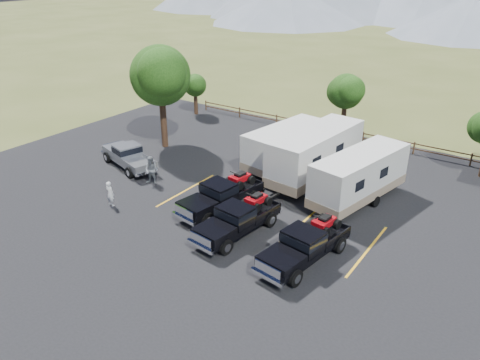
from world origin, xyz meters
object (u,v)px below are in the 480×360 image
Objects in this scene: rig_center at (238,218)px; rig_right at (306,244)px; rig_left at (222,195)px; trailer_center at (316,155)px; tree_big_nw at (160,75)px; person_a at (110,194)px; person_b at (152,170)px; trailer_left at (284,146)px; pickup_silver at (129,156)px; trailer_right at (359,177)px.

rig_right reaches higher than rig_center.
rig_left is 6.68m from rig_right.
tree_big_nw is at bearing -170.05° from trailer_center.
person_b is at bearing -83.88° from person_a.
trailer_left reaches higher than rig_left.
trailer_left reaches higher than person_a.
rig_left is 9.11m from pickup_silver.
person_a is at bearing 52.22° from pickup_silver.
trailer_right is 15.78m from pickup_silver.
tree_big_nw is at bearing 158.78° from rig_left.
rig_right reaches higher than person_a.
pickup_silver is at bearing 177.19° from rig_right.
rig_right is 12.19m from person_a.
rig_right is at bearing -60.55° from trailer_center.
trailer_right is at bearing -15.12° from trailer_center.
trailer_right is at bearing -1.21° from tree_big_nw.
rig_left reaches higher than rig_right.
person_a is at bearing -65.23° from tree_big_nw.
rig_left is at bearing -29.98° from tree_big_nw.
trailer_right is at bearing -139.00° from person_a.
person_b is (-12.20, 1.98, 0.03)m from rig_right.
rig_right is 11.49m from trailer_left.
tree_big_nw is at bearing -60.91° from person_a.
tree_big_nw is 0.79× the size of trailer_center.
trailer_left is at bearing 133.47° from rig_right.
rig_center is 1.01× the size of pickup_silver.
tree_big_nw is 10.65m from trailer_left.
trailer_left is at bearing 172.41° from trailer_right.
trailer_right is (6.15, 5.37, 0.70)m from rig_left.
rig_right is 7.26m from trailer_right.
trailer_center is 6.37× the size of person_a.
tree_big_nw is 16.51m from trailer_right.
person_b is at bearing -136.57° from trailer_center.
rig_left is 7.24m from trailer_center.
rig_left reaches higher than person_a.
tree_big_nw is 5.03× the size of person_a.
rig_left is at bearing 172.16° from rig_right.
person_b is at bearing 179.01° from rig_right.
trailer_right reaches higher than person_a.
rig_center is 3.69× the size of person_a.
tree_big_nw reaches higher than trailer_center.
pickup_silver is 3.65× the size of person_a.
pickup_silver is (-15.19, -4.20, -0.78)m from trailer_right.
rig_center is 0.58× the size of trailer_center.
trailer_left is 4.48× the size of person_b.
trailer_left is (-6.62, 9.37, 0.61)m from rig_right.
trailer_right is (16.03, -0.34, -3.93)m from tree_big_nw.
trailer_right reaches higher than person_b.
person_b reaches higher than rig_center.
person_b is (-0.11, 3.57, 0.16)m from person_a.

